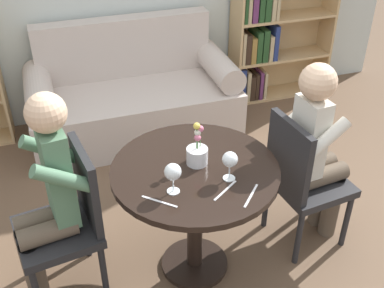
{
  "coord_description": "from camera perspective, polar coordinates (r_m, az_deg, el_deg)",
  "views": [
    {
      "loc": [
        -0.65,
        -1.92,
        2.25
      ],
      "look_at": [
        0.0,
        0.05,
        0.86
      ],
      "focal_mm": 45.0,
      "sensor_mm": 36.0,
      "label": 1
    }
  ],
  "objects": [
    {
      "name": "person_left",
      "position": [
        2.55,
        -16.81,
        -6.45
      ],
      "size": [
        0.45,
        0.38,
        1.25
      ],
      "rotation": [
        0.0,
        0.0,
        -1.43
      ],
      "color": "brown",
      "rests_on": "ground_plane"
    },
    {
      "name": "couch",
      "position": [
        4.1,
        -6.99,
        5.37
      ],
      "size": [
        1.7,
        0.8,
        0.92
      ],
      "color": "beige",
      "rests_on": "ground_plane"
    },
    {
      "name": "wine_glass_right",
      "position": [
        2.4,
        4.52,
        -1.9
      ],
      "size": [
        0.08,
        0.08,
        0.16
      ],
      "color": "white",
      "rests_on": "round_table"
    },
    {
      "name": "wine_glass_left",
      "position": [
        2.31,
        -2.29,
        -3.38
      ],
      "size": [
        0.08,
        0.08,
        0.16
      ],
      "color": "white",
      "rests_on": "round_table"
    },
    {
      "name": "fork_left_setting",
      "position": [
        2.32,
        -3.88,
        -6.81
      ],
      "size": [
        0.15,
        0.14,
        0.0
      ],
      "color": "silver",
      "rests_on": "round_table"
    },
    {
      "name": "flower_vase",
      "position": [
        2.53,
        0.62,
        -1.03
      ],
      "size": [
        0.11,
        0.11,
        0.25
      ],
      "color": "silver",
      "rests_on": "round_table"
    },
    {
      "name": "round_table",
      "position": [
        2.63,
        0.34,
        -5.58
      ],
      "size": [
        0.9,
        0.9,
        0.74
      ],
      "color": "black",
      "rests_on": "ground_plane"
    },
    {
      "name": "ground_plane",
      "position": [
        3.03,
        0.31,
        -14.11
      ],
      "size": [
        16.0,
        16.0,
        0.0
      ],
      "primitive_type": "plane",
      "color": "brown"
    },
    {
      "name": "chair_left",
      "position": [
        2.67,
        -14.4,
        -8.51
      ],
      "size": [
        0.48,
        0.48,
        0.9
      ],
      "rotation": [
        0.0,
        0.0,
        -1.43
      ],
      "color": "#232326",
      "rests_on": "ground_plane"
    },
    {
      "name": "knife_right_setting",
      "position": [
        2.39,
        3.97,
        -5.5
      ],
      "size": [
        0.16,
        0.12,
        0.0
      ],
      "color": "silver",
      "rests_on": "round_table"
    },
    {
      "name": "bookshelf_right",
      "position": [
        4.63,
        8.98,
        12.3
      ],
      "size": [
        0.96,
        0.28,
        1.18
      ],
      "color": "tan",
      "rests_on": "ground_plane"
    },
    {
      "name": "knife_left_setting",
      "position": [
        2.37,
        7.01,
        -6.08
      ],
      "size": [
        0.14,
        0.15,
        0.0
      ],
      "color": "silver",
      "rests_on": "round_table"
    },
    {
      "name": "chair_right",
      "position": [
        2.93,
        12.87,
        -3.87
      ],
      "size": [
        0.47,
        0.47,
        0.9
      ],
      "rotation": [
        0.0,
        0.0,
        1.68
      ],
      "color": "#232326",
      "rests_on": "ground_plane"
    },
    {
      "name": "person_right",
      "position": [
        2.9,
        14.61,
        -0.84
      ],
      "size": [
        0.44,
        0.37,
        1.22
      ],
      "rotation": [
        0.0,
        0.0,
        1.68
      ],
      "color": "brown",
      "rests_on": "ground_plane"
    }
  ]
}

